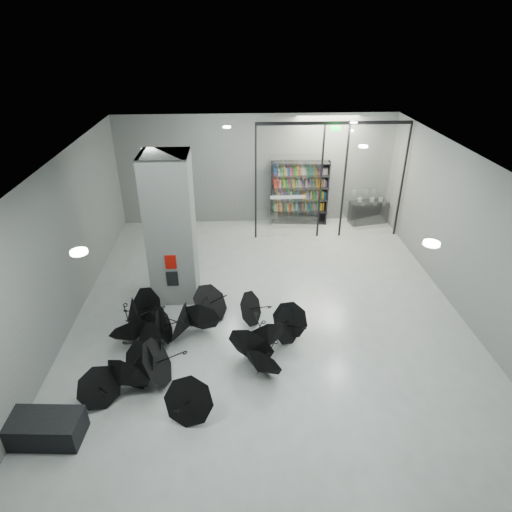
{
  "coord_description": "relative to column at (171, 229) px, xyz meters",
  "views": [
    {
      "loc": [
        -0.82,
        -8.46,
        6.8
      ],
      "look_at": [
        -0.3,
        1.5,
        1.4
      ],
      "focal_mm": 30.58,
      "sensor_mm": 36.0,
      "label": 1
    }
  ],
  "objects": [
    {
      "name": "room",
      "position": [
        2.5,
        -2.0,
        0.84
      ],
      "size": [
        14.0,
        14.02,
        4.01
      ],
      "color": "gray",
      "rests_on": "ground"
    },
    {
      "name": "column",
      "position": [
        0.0,
        0.0,
        0.0
      ],
      "size": [
        1.2,
        1.2,
        4.0
      ],
      "primitive_type": "cube",
      "color": "slate",
      "rests_on": "ground"
    },
    {
      "name": "fire_cabinet",
      "position": [
        0.0,
        -0.62,
        -0.65
      ],
      "size": [
        0.28,
        0.04,
        0.38
      ],
      "primitive_type": "cube",
      "color": "#A50A07",
      "rests_on": "column"
    },
    {
      "name": "info_panel",
      "position": [
        0.0,
        -0.62,
        -1.15
      ],
      "size": [
        0.3,
        0.03,
        0.42
      ],
      "primitive_type": "cube",
      "color": "black",
      "rests_on": "column"
    },
    {
      "name": "exit_sign",
      "position": [
        4.9,
        3.3,
        1.82
      ],
      "size": [
        0.3,
        0.06,
        0.15
      ],
      "primitive_type": "cube",
      "color": "#0CE533",
      "rests_on": "room"
    },
    {
      "name": "glass_partition",
      "position": [
        4.89,
        3.5,
        0.18
      ],
      "size": [
        5.06,
        0.08,
        4.0
      ],
      "color": "silver",
      "rests_on": "ground"
    },
    {
      "name": "bench",
      "position": [
        -2.0,
        -4.78,
        -1.75
      ],
      "size": [
        1.62,
        0.79,
        0.51
      ],
      "primitive_type": "cube",
      "rotation": [
        0.0,
        0.0,
        -0.07
      ],
      "color": "black",
      "rests_on": "ground"
    },
    {
      "name": "bookshelf",
      "position": [
        4.09,
        4.75,
        -0.82
      ],
      "size": [
        2.17,
        0.64,
        2.35
      ],
      "primitive_type": null,
      "rotation": [
        0.0,
        0.0,
        -0.1
      ],
      "color": "black",
      "rests_on": "ground"
    },
    {
      "name": "shop_counter",
      "position": [
        6.72,
        4.58,
        -1.58
      ],
      "size": [
        1.48,
        0.83,
        0.84
      ],
      "primitive_type": "cube",
      "rotation": [
        0.0,
        0.0,
        0.2
      ],
      "color": "black",
      "rests_on": "ground"
    },
    {
      "name": "umbrella_cluster",
      "position": [
        0.54,
        -2.55,
        -1.69
      ],
      "size": [
        5.4,
        4.58,
        1.29
      ],
      "color": "black",
      "rests_on": "ground"
    }
  ]
}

